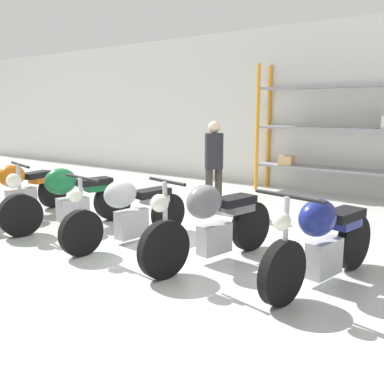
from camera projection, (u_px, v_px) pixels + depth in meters
ground_plane at (174, 250)px, 5.52m from camera, size 30.00×30.00×0.00m
back_wall at (321, 109)px, 9.17m from camera, size 30.00×0.08×3.60m
shelving_rack at (358, 130)px, 8.43m from camera, size 4.25×0.63×2.75m
motorcycle_orange at (18, 190)px, 7.18m from camera, size 0.72×2.13×1.01m
motorcycle_green at (68, 198)px, 6.49m from camera, size 0.86×2.05×1.04m
motorcycle_silver at (128, 210)px, 5.74m from camera, size 0.72×2.03×0.99m
motorcycle_grey at (211, 222)px, 4.96m from camera, size 0.68×2.02×1.07m
motorcycle_blue at (322, 240)px, 4.33m from camera, size 0.73×1.96×1.04m
person_browsing at (214, 159)px, 7.43m from camera, size 0.44×0.44×1.59m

